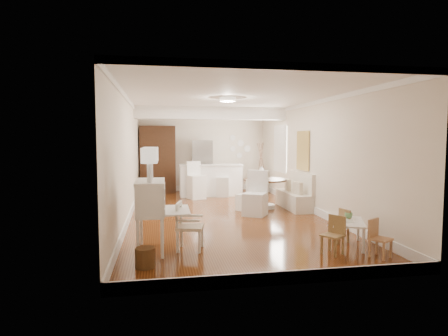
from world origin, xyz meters
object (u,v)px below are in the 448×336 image
object	(u,v)px
kids_chair_b	(339,226)
fridge	(212,166)
secretary_bureau	(151,216)
breakfast_counter	(211,180)
wicker_basket	(145,258)
slip_chair_near	(255,193)
pantry_cabinet	(158,159)
dining_table	(265,194)
bar_stool_left	(196,180)
kids_chair_a	(333,235)
gustavian_armchair	(190,226)
kids_table	(347,233)
kids_chair_c	(381,238)
slip_chair_far	(246,194)
bar_stool_right	(223,181)
sideboard	(261,182)

from	to	relation	value
kids_chair_b	fridge	distance (m)	7.05
secretary_bureau	breakfast_counter	world-z (taller)	secretary_bureau
secretary_bureau	wicker_basket	distance (m)	0.91
kids_chair_b	slip_chair_near	bearing A→B (deg)	-174.21
pantry_cabinet	dining_table	bearing A→B (deg)	-50.98
bar_stool_left	pantry_cabinet	bearing A→B (deg)	105.81
kids_chair_b	pantry_cabinet	xyz separation A→B (m)	(-3.23, 6.93, 0.85)
wicker_basket	kids_chair_a	world-z (taller)	kids_chair_a
gustavian_armchair	kids_table	size ratio (longest dim) A/B	0.91
bar_stool_left	kids_table	bearing A→B (deg)	-89.51
gustavian_armchair	pantry_cabinet	size ratio (longest dim) A/B	0.35
kids_chair_b	kids_chair_c	xyz separation A→B (m)	(0.23, -0.93, 0.00)
kids_chair_c	dining_table	world-z (taller)	dining_table
kids_table	slip_chair_far	bearing A→B (deg)	106.23
gustavian_armchair	kids_chair_a	bearing A→B (deg)	-92.15
gustavian_armchair	wicker_basket	size ratio (longest dim) A/B	2.76
wicker_basket	breakfast_counter	bearing A→B (deg)	74.24
wicker_basket	secretary_bureau	bearing A→B (deg)	84.99
bar_stool_right	sideboard	distance (m)	1.56
kids_chair_b	bar_stool_left	world-z (taller)	bar_stool_left
kids_table	slip_chair_far	size ratio (longest dim) A/B	1.05
slip_chair_far	sideboard	distance (m)	3.23
kids_chair_a	kids_chair_c	bearing A→B (deg)	33.55
wicker_basket	kids_chair_b	size ratio (longest dim) A/B	0.48
gustavian_armchair	kids_chair_c	distance (m)	3.06
bar_stool_left	pantry_cabinet	xyz separation A→B (m)	(-1.17, 1.62, 0.57)
pantry_cabinet	bar_stool_left	bearing A→B (deg)	-54.01
slip_chair_near	slip_chair_far	distance (m)	0.68
kids_chair_b	pantry_cabinet	size ratio (longest dim) A/B	0.26
breakfast_counter	dining_table	bearing A→B (deg)	-64.84
kids_chair_b	sideboard	xyz separation A→B (m)	(0.26, 6.21, 0.07)
kids_chair_b	slip_chair_near	distance (m)	2.71
slip_chair_far	bar_stool_right	distance (m)	2.42
kids_chair_c	breakfast_counter	size ratio (longest dim) A/B	0.30
kids_chair_c	dining_table	distance (m)	4.41
dining_table	pantry_cabinet	world-z (taller)	pantry_cabinet
bar_stool_left	fridge	distance (m)	1.77
secretary_bureau	breakfast_counter	distance (m)	6.10
secretary_bureau	kids_chair_b	bearing A→B (deg)	0.53
gustavian_armchair	kids_chair_b	bearing A→B (deg)	-76.07
slip_chair_far	gustavian_armchair	bearing A→B (deg)	20.77
pantry_cabinet	slip_chair_far	bearing A→B (deg)	-58.66
secretary_bureau	dining_table	world-z (taller)	secretary_bureau
fridge	breakfast_counter	bearing A→B (deg)	-100.78
secretary_bureau	breakfast_counter	size ratio (longest dim) A/B	0.58
kids_chair_b	sideboard	size ratio (longest dim) A/B	0.78
dining_table	breakfast_counter	world-z (taller)	breakfast_counter
kids_table	bar_stool_right	bearing A→B (deg)	101.71
slip_chair_near	secretary_bureau	bearing A→B (deg)	-102.72
fridge	pantry_cabinet	bearing A→B (deg)	179.10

